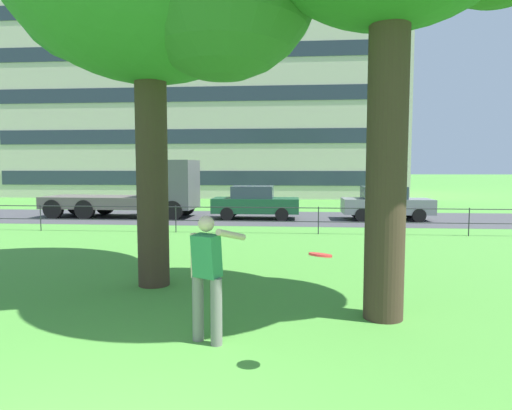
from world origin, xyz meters
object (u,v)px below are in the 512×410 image
car_grey_far_left (386,203)px  apartment_building_background (198,86)px  car_dark_green_far_right (255,202)px  person_thrower (207,274)px  frisbee (320,255)px  flatbed_truck_center (143,192)px

car_grey_far_left → apartment_building_background: bearing=123.1°
car_dark_green_far_right → apartment_building_background: bearing=109.1°
car_dark_green_far_right → apartment_building_background: 22.79m
person_thrower → frisbee: 1.79m
flatbed_truck_center → car_dark_green_far_right: bearing=-2.0°
car_grey_far_left → person_thrower: bearing=-109.7°
frisbee → apartment_building_background: 37.66m
flatbed_truck_center → apartment_building_background: (-1.43, 19.64, 8.47)m
car_dark_green_far_right → person_thrower: bearing=-87.5°
flatbed_truck_center → car_dark_green_far_right: 5.45m
person_thrower → car_dark_green_far_right: size_ratio=0.44×
flatbed_truck_center → car_grey_far_left: size_ratio=1.84×
frisbee → flatbed_truck_center: flatbed_truck_center is taller
car_dark_green_far_right → car_grey_far_left: same height
flatbed_truck_center → frisbee: bearing=-64.7°
person_thrower → apartment_building_background: apartment_building_background is taller
frisbee → car_grey_far_left: (3.89, 15.90, -0.65)m
person_thrower → car_grey_far_left: person_thrower is taller
car_dark_green_far_right → car_grey_far_left: size_ratio=1.00×
car_grey_far_left → apartment_building_background: 25.18m
apartment_building_background → car_grey_far_left: bearing=-56.9°
person_thrower → car_grey_far_left: size_ratio=0.44×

